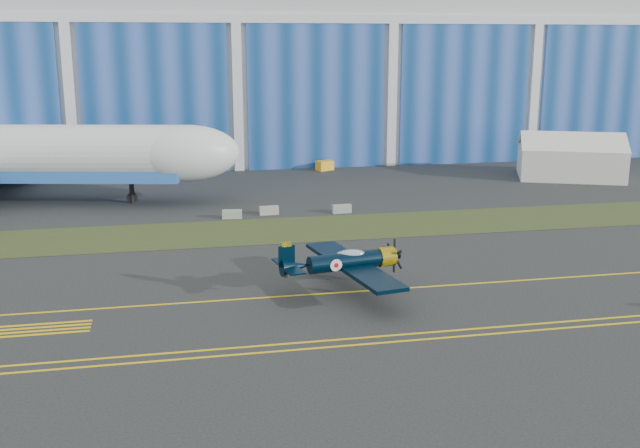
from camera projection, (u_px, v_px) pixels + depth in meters
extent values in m
plane|color=#2B2E2E|center=(301.00, 274.00, 57.97)|extent=(260.00, 260.00, 0.00)
cube|color=#475128|center=(276.00, 230.00, 71.29)|extent=(260.00, 10.00, 0.02)
cube|color=silver|center=(224.00, 58.00, 122.96)|extent=(220.00, 45.00, 30.00)
cube|color=navy|center=(238.00, 98.00, 102.44)|extent=(220.00, 0.60, 20.00)
cube|color=silver|center=(236.00, 18.00, 99.89)|extent=(220.00, 0.70, 1.20)
cube|color=yellow|center=(314.00, 294.00, 53.20)|extent=(200.00, 0.20, 0.02)
cube|color=yellow|center=(345.00, 346.00, 44.16)|extent=(80.00, 0.20, 0.02)
cube|color=yellow|center=(341.00, 339.00, 45.11)|extent=(80.00, 0.20, 0.02)
cube|color=white|center=(129.00, 167.00, 99.12)|extent=(6.60, 3.84, 2.69)
cube|color=yellow|center=(325.00, 166.00, 104.78)|extent=(2.64, 2.21, 1.32)
cube|color=#87A784|center=(591.00, 160.00, 108.87)|extent=(2.91, 1.75, 1.66)
cube|color=#949F8C|center=(232.00, 214.00, 76.00)|extent=(2.05, 0.80, 0.90)
cube|color=#9B9D8A|center=(269.00, 210.00, 77.74)|extent=(2.03, 0.72, 0.90)
cube|color=gray|center=(342.00, 209.00, 78.49)|extent=(2.03, 0.72, 0.90)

